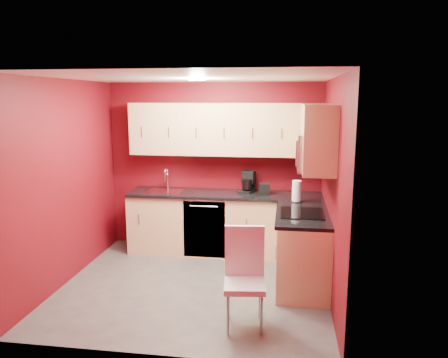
% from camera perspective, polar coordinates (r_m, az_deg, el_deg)
% --- Properties ---
extents(floor, '(3.20, 3.20, 0.00)m').
position_cam_1_polar(floor, '(5.54, -3.86, -13.68)').
color(floor, '#53514E').
rests_on(floor, ground).
extents(ceiling, '(3.20, 3.20, 0.00)m').
position_cam_1_polar(ceiling, '(5.06, -4.22, 13.12)').
color(ceiling, white).
rests_on(ceiling, wall_back).
extents(wall_back, '(3.20, 0.00, 3.20)m').
position_cam_1_polar(wall_back, '(6.60, -1.27, 1.65)').
color(wall_back, '#5F0914').
rests_on(wall_back, floor).
extents(wall_front, '(3.20, 0.00, 3.20)m').
position_cam_1_polar(wall_front, '(3.74, -8.93, -5.40)').
color(wall_front, '#5F0914').
rests_on(wall_front, floor).
extents(wall_left, '(0.00, 3.00, 3.00)m').
position_cam_1_polar(wall_left, '(5.71, -19.93, -0.39)').
color(wall_left, '#5F0914').
rests_on(wall_left, floor).
extents(wall_right, '(0.00, 3.00, 3.00)m').
position_cam_1_polar(wall_right, '(5.06, 13.96, -1.39)').
color(wall_right, '#5F0914').
rests_on(wall_right, floor).
extents(base_cabinets_back, '(2.80, 0.60, 0.87)m').
position_cam_1_polar(base_cabinets_back, '(6.46, 0.08, -5.95)').
color(base_cabinets_back, '#E1B580').
rests_on(base_cabinets_back, floor).
extents(base_cabinets_right, '(0.60, 1.30, 0.87)m').
position_cam_1_polar(base_cabinets_right, '(5.50, 10.18, -9.11)').
color(base_cabinets_right, '#E1B580').
rests_on(base_cabinets_right, floor).
extents(countertop_back, '(2.80, 0.63, 0.04)m').
position_cam_1_polar(countertop_back, '(6.33, 0.06, -2.04)').
color(countertop_back, black).
rests_on(countertop_back, base_cabinets_back).
extents(countertop_right, '(0.63, 1.27, 0.04)m').
position_cam_1_polar(countertop_right, '(5.35, 10.18, -4.57)').
color(countertop_right, black).
rests_on(countertop_right, base_cabinets_right).
extents(upper_cabinets_back, '(2.80, 0.35, 0.75)m').
position_cam_1_polar(upper_cabinets_back, '(6.34, 0.24, 6.51)').
color(upper_cabinets_back, tan).
rests_on(upper_cabinets_back, wall_back).
extents(upper_cabinets_right, '(0.35, 1.55, 0.75)m').
position_cam_1_polar(upper_cabinets_right, '(5.40, 11.96, 6.25)').
color(upper_cabinets_right, tan).
rests_on(upper_cabinets_right, wall_right).
extents(microwave, '(0.42, 0.76, 0.42)m').
position_cam_1_polar(microwave, '(5.18, 11.68, 3.56)').
color(microwave, silver).
rests_on(microwave, upper_cabinets_right).
extents(cooktop, '(0.50, 0.55, 0.01)m').
position_cam_1_polar(cooktop, '(5.31, 10.15, -4.40)').
color(cooktop, black).
rests_on(cooktop, countertop_right).
extents(sink, '(0.52, 0.42, 0.35)m').
position_cam_1_polar(sink, '(6.53, -7.76, -1.28)').
color(sink, silver).
rests_on(sink, countertop_back).
extents(dishwasher_front, '(0.60, 0.02, 0.82)m').
position_cam_1_polar(dishwasher_front, '(6.23, -2.60, -6.60)').
color(dishwasher_front, black).
rests_on(dishwasher_front, base_cabinets_back).
extents(downlight, '(0.20, 0.20, 0.01)m').
position_cam_1_polar(downlight, '(5.35, -3.51, 12.83)').
color(downlight, white).
rests_on(downlight, ceiling).
extents(coffee_maker, '(0.26, 0.30, 0.31)m').
position_cam_1_polar(coffee_maker, '(6.36, 2.99, -0.37)').
color(coffee_maker, black).
rests_on(coffee_maker, countertop_back).
extents(napkin_holder, '(0.17, 0.17, 0.16)m').
position_cam_1_polar(napkin_holder, '(6.25, 5.27, -1.31)').
color(napkin_holder, black).
rests_on(napkin_holder, countertop_back).
extents(paper_towel, '(0.21, 0.21, 0.28)m').
position_cam_1_polar(paper_towel, '(5.86, 9.48, -1.59)').
color(paper_towel, silver).
rests_on(paper_towel, countertop_right).
extents(dining_chair, '(0.45, 0.46, 1.00)m').
position_cam_1_polar(dining_chair, '(4.44, 2.71, -12.96)').
color(dining_chair, silver).
rests_on(dining_chair, floor).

